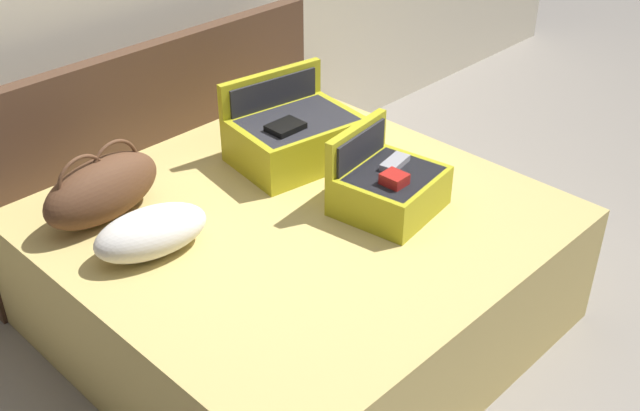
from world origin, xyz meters
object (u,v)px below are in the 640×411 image
Objects in this scene: hard_case_large at (294,135)px; pillow_near_headboard at (151,232)px; bed at (297,268)px; duffel_bag at (102,189)px; hard_case_medium at (388,186)px.

pillow_near_headboard is at bearing -162.33° from hard_case_large.
bed is 3.11× the size of hard_case_large.
bed is 0.72m from pillow_near_headboard.
hard_case_large is 0.91m from duffel_bag.
pillow_near_headboard is at bearing 161.06° from bed.
hard_case_large is 1.35× the size of hard_case_medium.
pillow_near_headboard is (-0.01, -0.34, -0.05)m from duffel_bag.
duffel_bag is (-0.87, 0.79, 0.03)m from hard_case_medium.
duffel_bag reaches higher than pillow_near_headboard.
hard_case_large is 0.90m from pillow_near_headboard.
pillow_near_headboard reaches higher than bed.
hard_case_medium is at bearing -83.01° from hard_case_large.
pillow_near_headboard is (-0.89, -0.14, -0.04)m from hard_case_large.
duffel_bag is (-0.89, 0.20, 0.01)m from hard_case_large.
hard_case_medium reaches higher than pillow_near_headboard.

